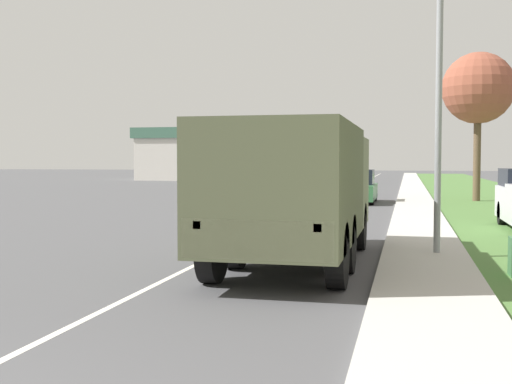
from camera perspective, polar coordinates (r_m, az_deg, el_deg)
name	(u,v)px	position (r m, az deg, el deg)	size (l,w,h in m)	color
ground_plane	(344,192)	(42.89, 7.79, 0.01)	(180.00, 180.00, 0.00)	#4C4C4F
lane_centre_stripe	(344,192)	(42.89, 7.79, 0.01)	(0.12, 120.00, 0.00)	silver
sidewalk_right	(413,192)	(42.69, 13.82, 0.02)	(1.80, 120.00, 0.12)	beige
grass_strip_right	(485,193)	(42.96, 19.69, -0.11)	(7.00, 120.00, 0.02)	#4C7538
military_truck	(296,186)	(12.80, 3.58, 0.53)	(2.43, 7.12, 2.75)	#606647
car_nearest_ahead	(249,196)	(24.71, -0.63, -0.32)	(1.86, 3.91, 1.65)	#B7BABF
car_second_ahead	(357,188)	(32.01, 8.95, 0.36)	(1.82, 4.57, 1.64)	#336B3D
lamp_post	(428,75)	(14.34, 15.04, 10.05)	(1.69, 0.24, 6.30)	gray
tree_far_right	(478,89)	(34.79, 19.14, 8.65)	(3.61, 3.61, 7.55)	brown
building_distant	(223,154)	(69.07, -2.97, 3.39)	(16.85, 10.29, 5.45)	beige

